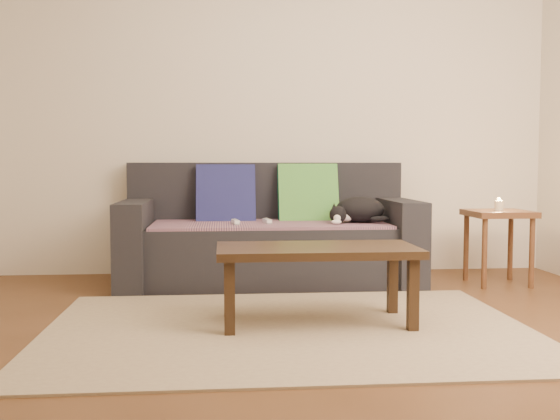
% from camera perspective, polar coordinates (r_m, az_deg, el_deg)
% --- Properties ---
extents(ground, '(4.50, 4.50, 0.00)m').
position_cam_1_polar(ground, '(3.30, 0.99, -11.04)').
color(ground, brown).
rests_on(ground, ground).
extents(back_wall, '(4.50, 0.04, 2.60)m').
position_cam_1_polar(back_wall, '(5.20, -1.34, 8.89)').
color(back_wall, beige).
rests_on(back_wall, ground).
extents(sofa, '(2.10, 0.94, 0.87)m').
position_cam_1_polar(sofa, '(4.79, -0.99, -2.57)').
color(sofa, '#232328').
rests_on(sofa, ground).
extents(throw_blanket, '(1.66, 0.74, 0.02)m').
position_cam_1_polar(throw_blanket, '(4.68, -0.91, -1.23)').
color(throw_blanket, '#3B2749').
rests_on(throw_blanket, sofa).
extents(cushion_navy, '(0.44, 0.23, 0.45)m').
position_cam_1_polar(cushion_navy, '(4.92, -4.74, 1.34)').
color(cushion_navy, '#120F42').
rests_on(cushion_navy, throw_blanket).
extents(cushion_green, '(0.45, 0.24, 0.46)m').
position_cam_1_polar(cushion_green, '(4.96, 2.44, 1.37)').
color(cushion_green, '#0E5946').
rests_on(cushion_green, throw_blanket).
extents(cat, '(0.44, 0.32, 0.19)m').
position_cam_1_polar(cat, '(4.72, 6.81, -0.01)').
color(cat, black).
rests_on(cat, throw_blanket).
extents(wii_remote_a, '(0.06, 0.15, 0.03)m').
position_cam_1_polar(wii_remote_a, '(4.58, -3.91, -1.04)').
color(wii_remote_a, white).
rests_on(wii_remote_a, throw_blanket).
extents(wii_remote_b, '(0.06, 0.15, 0.03)m').
position_cam_1_polar(wii_remote_b, '(4.64, -1.12, -0.97)').
color(wii_remote_b, white).
rests_on(wii_remote_b, throw_blanket).
extents(side_table, '(0.42, 0.42, 0.53)m').
position_cam_1_polar(side_table, '(4.91, 18.49, -1.12)').
color(side_table, brown).
rests_on(side_table, ground).
extents(candle, '(0.06, 0.06, 0.09)m').
position_cam_1_polar(candle, '(4.90, 18.53, 0.39)').
color(candle, beige).
rests_on(candle, side_table).
extents(rug, '(2.50, 1.80, 0.01)m').
position_cam_1_polar(rug, '(3.45, 0.72, -10.30)').
color(rug, tan).
rests_on(rug, ground).
extents(coffee_table, '(1.06, 0.53, 0.42)m').
position_cam_1_polar(coffee_table, '(3.49, 3.22, -4.04)').
color(coffee_table, black).
rests_on(coffee_table, rug).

